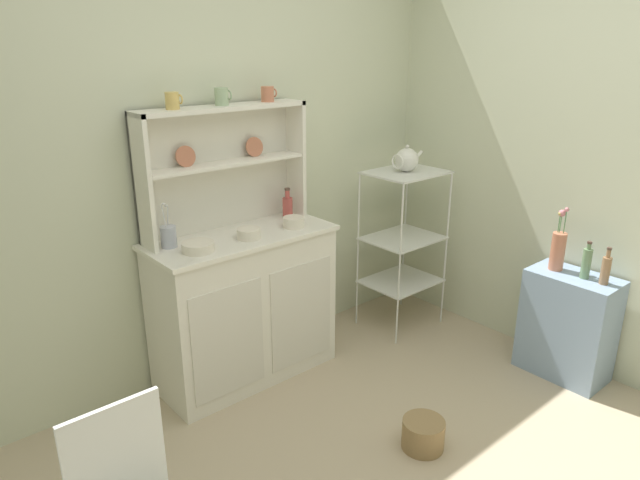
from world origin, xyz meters
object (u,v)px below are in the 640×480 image
object	(u,v)px
floor_basket	(423,434)
utensil_jar	(169,236)
bowl_mixing_large	(198,247)
flower_vase	(558,249)
oil_bottle	(586,263)
hutch_cabinet	(245,305)
hutch_shelf_unit	(221,158)
cup_gold_0	(173,101)
side_shelf_blue	(567,325)
jam_bottle	(288,207)
porcelain_teapot	(407,160)
vinegar_bottle	(606,269)
bakers_rack	(403,230)

from	to	relation	value
floor_basket	utensil_jar	size ratio (longest dim) A/B	0.85
bowl_mixing_large	flower_vase	distance (m)	1.99
bowl_mixing_large	oil_bottle	distance (m)	2.09
hutch_cabinet	flower_vase	xyz separation A→B (m)	(1.41, -1.08, 0.30)
hutch_shelf_unit	cup_gold_0	size ratio (longest dim) A/B	11.75
side_shelf_blue	jam_bottle	xyz separation A→B (m)	(-1.03, 1.29, 0.62)
bowl_mixing_large	utensil_jar	bearing A→B (deg)	118.17
jam_bottle	side_shelf_blue	bearing A→B (deg)	-51.45
hutch_cabinet	flower_vase	size ratio (longest dim) A/B	2.82
hutch_shelf_unit	porcelain_teapot	world-z (taller)	hutch_shelf_unit
cup_gold_0	porcelain_teapot	world-z (taller)	cup_gold_0
side_shelf_blue	cup_gold_0	xyz separation A→B (m)	(-1.69, 1.32, 1.27)
jam_bottle	vinegar_bottle	bearing A→B (deg)	-54.55
cup_gold_0	flower_vase	distance (m)	2.24
side_shelf_blue	utensil_jar	bearing A→B (deg)	144.52
bakers_rack	bowl_mixing_large	bearing A→B (deg)	177.08
hutch_shelf_unit	bowl_mixing_large	xyz separation A→B (m)	(-0.30, -0.24, -0.37)
side_shelf_blue	jam_bottle	distance (m)	1.76
bakers_rack	porcelain_teapot	bearing A→B (deg)	180.00
bakers_rack	flower_vase	xyz separation A→B (m)	(0.25, -0.93, 0.07)
hutch_cabinet	cup_gold_0	size ratio (longest dim) A/B	12.60
bakers_rack	vinegar_bottle	world-z (taller)	bakers_rack
jam_bottle	flower_vase	distance (m)	1.57
utensil_jar	oil_bottle	xyz separation A→B (m)	(1.79, -1.33, -0.21)
bowl_mixing_large	porcelain_teapot	distance (m)	1.49
hutch_cabinet	side_shelf_blue	distance (m)	1.86
hutch_shelf_unit	bakers_rack	bearing A→B (deg)	-15.04
porcelain_teapot	floor_basket	bearing A→B (deg)	-132.93
flower_vase	hutch_shelf_unit	bearing A→B (deg)	138.59
side_shelf_blue	porcelain_teapot	world-z (taller)	porcelain_teapot
jam_bottle	oil_bottle	size ratio (longest dim) A/B	0.85
side_shelf_blue	oil_bottle	size ratio (longest dim) A/B	2.92
hutch_shelf_unit	vinegar_bottle	distance (m)	2.14
jam_bottle	porcelain_teapot	xyz separation A→B (m)	(0.77, -0.23, 0.21)
hutch_shelf_unit	oil_bottle	distance (m)	2.07
cup_gold_0	porcelain_teapot	distance (m)	1.52
hutch_shelf_unit	utensil_jar	distance (m)	0.52
jam_bottle	porcelain_teapot	world-z (taller)	porcelain_teapot
hutch_shelf_unit	oil_bottle	xyz separation A→B (m)	(1.41, -1.41, -0.55)
hutch_cabinet	oil_bottle	world-z (taller)	hutch_cabinet
hutch_cabinet	cup_gold_0	xyz separation A→B (m)	(-0.28, 0.12, 1.14)
bakers_rack	jam_bottle	size ratio (longest dim) A/B	5.91
bakers_rack	cup_gold_0	bearing A→B (deg)	169.35
flower_vase	oil_bottle	size ratio (longest dim) A/B	1.73
hutch_cabinet	hutch_shelf_unit	xyz separation A→B (m)	(-0.00, 0.16, 0.82)
floor_basket	flower_vase	size ratio (longest dim) A/B	0.56
flower_vase	utensil_jar	bearing A→B (deg)	147.16
cup_gold_0	oil_bottle	xyz separation A→B (m)	(1.69, -1.37, -0.87)
floor_basket	bowl_mixing_large	distance (m)	1.43
floor_basket	porcelain_teapot	distance (m)	1.68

